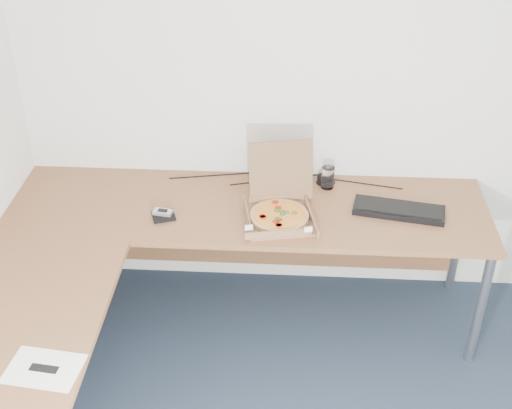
# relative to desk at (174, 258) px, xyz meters

# --- Properties ---
(room_shell) EXTENTS (3.50, 3.50, 2.50)m
(room_shell) POSITION_rel_desk_xyz_m (0.82, -0.97, 0.55)
(room_shell) COLOR silver
(room_shell) RESTS_ON ground
(desk) EXTENTS (2.50, 2.20, 0.73)m
(desk) POSITION_rel_desk_xyz_m (0.00, 0.00, 0.00)
(desk) COLOR brown
(desk) RESTS_ON ground
(pizza_box) EXTENTS (0.33, 0.39, 0.34)m
(pizza_box) POSITION_rel_desk_xyz_m (0.49, 0.33, 0.07)
(pizza_box) COLOR olive
(pizza_box) RESTS_ON desk
(drinking_glass) EXTENTS (0.07, 0.07, 0.12)m
(drinking_glass) POSITION_rel_desk_xyz_m (0.74, 0.64, 0.09)
(drinking_glass) COLOR white
(drinking_glass) RESTS_ON desk
(keyboard) EXTENTS (0.48, 0.25, 0.03)m
(keyboard) POSITION_rel_desk_xyz_m (1.10, 0.41, 0.04)
(keyboard) COLOR black
(keyboard) RESTS_ON desk
(mouse) EXTENTS (0.10, 0.08, 0.03)m
(mouse) POSITION_rel_desk_xyz_m (0.74, 0.66, 0.05)
(mouse) COLOR black
(mouse) RESTS_ON desk
(wallet) EXTENTS (0.14, 0.12, 0.02)m
(wallet) POSITION_rel_desk_xyz_m (-0.10, 0.29, 0.04)
(wallet) COLOR black
(wallet) RESTS_ON desk
(phone) EXTENTS (0.10, 0.06, 0.02)m
(phone) POSITION_rel_desk_xyz_m (-0.10, 0.30, 0.06)
(phone) COLOR #B2B5BA
(phone) RESTS_ON wallet
(paper_sheet) EXTENTS (0.31, 0.23, 0.00)m
(paper_sheet) POSITION_rel_desk_xyz_m (-0.38, -0.76, 0.03)
(paper_sheet) COLOR white
(paper_sheet) RESTS_ON desk
(dome_speaker) EXTENTS (0.08, 0.08, 0.07)m
(dome_speaker) POSITION_rel_desk_xyz_m (0.72, 0.69, 0.06)
(dome_speaker) COLOR black
(dome_speaker) RESTS_ON desk
(cable_bundle) EXTENTS (0.62, 0.13, 0.01)m
(cable_bundle) POSITION_rel_desk_xyz_m (0.48, 0.71, 0.03)
(cable_bundle) COLOR black
(cable_bundle) RESTS_ON desk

